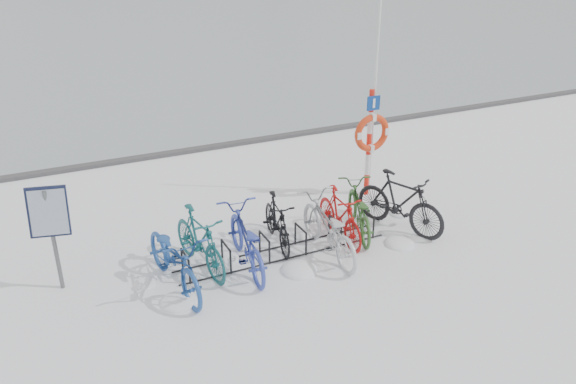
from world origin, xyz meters
The scene contains 14 objects.
ground centered at (0.00, 0.00, 0.00)m, with size 900.00×900.00×0.00m, color white.
quay_edge centered at (0.00, 5.90, 0.05)m, with size 400.00×0.25×0.10m, color #3F3F42.
bike_rack centered at (0.00, 0.00, 0.18)m, with size 4.00×0.48×0.46m.
info_board centered at (-3.72, 0.55, 1.30)m, with size 0.64×0.36×1.80m.
lifebuoy_station centered at (2.80, 1.51, 1.45)m, with size 0.83×0.23×4.32m.
bike_0 centered at (-2.02, -0.19, 0.55)m, with size 0.73×2.10×1.10m, color #1F468D.
bike_1 centered at (-1.48, 0.21, 0.55)m, with size 0.52×1.84×1.11m, color #145257.
bike_2 centered at (-0.75, -0.08, 0.54)m, with size 0.71×2.05×1.07m, color #2F3FA0.
bike_3 centered at (0.07, 0.40, 0.49)m, with size 0.46×1.62×0.98m, color black.
bike_4 centered at (0.74, -0.32, 0.54)m, with size 0.72×2.08×1.09m, color #B6B9BF.
bike_5 centered at (1.22, 0.08, 0.50)m, with size 0.47×1.68×1.01m, color #B1100F.
bike_6 centered at (1.70, 0.17, 0.49)m, with size 0.65×1.87×0.98m, color #2E5D27.
bike_7 centered at (2.48, -0.07, 0.59)m, with size 0.56×1.97×1.18m, color black.
snow_drifts centered at (-0.01, -0.33, 0.00)m, with size 5.78×1.58×0.22m.
Camera 1 is at (-3.74, -8.01, 5.22)m, focal length 35.00 mm.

